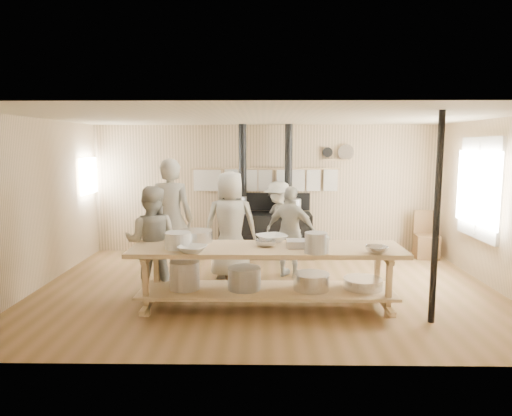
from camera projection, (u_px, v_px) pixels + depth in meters
The scene contains 24 objects.
ground at pixel (266, 288), 7.06m from camera, with size 7.00×7.00×0.00m, color brown.
room_shell at pixel (266, 183), 6.83m from camera, with size 7.00×7.00×7.00m.
window_right at pixel (480, 188), 7.39m from camera, with size 0.09×1.50×1.65m.
left_opening at pixel (89, 176), 8.87m from camera, with size 0.00×0.90×0.90m.
stove at pixel (265, 230), 9.08m from camera, with size 1.90×0.75×2.60m.
towel_rail at pixel (265, 177), 9.22m from camera, with size 3.00×0.04×0.47m.
back_wall_shelf at pixel (338, 155), 9.17m from camera, with size 0.63×0.14×0.32m.
prep_table at pixel (266, 271), 6.09m from camera, with size 3.60×0.90×0.85m.
support_post at pixel (436, 219), 5.51m from camera, with size 0.08×0.08×2.60m, color black.
cook_far_left at pixel (171, 219), 7.42m from camera, with size 0.73×0.48×1.99m, color #A3A190.
cook_left at pixel (152, 242), 6.58m from camera, with size 0.79×0.61×1.62m, color #A3A190.
cook_center at pixel (231, 225), 7.52m from camera, with size 0.87×0.57×1.78m, color #A3A190.
cook_right at pixel (291, 232), 7.57m from camera, with size 0.89×0.37×1.52m, color #A3A190.
cook_by_window at pixel (279, 220), 8.88m from camera, with size 0.97×0.56×1.50m, color #A3A190.
chair at pixel (426, 244), 8.92m from camera, with size 0.47×0.47×0.92m.
bowl_white_a at pixel (192, 249), 5.73m from camera, with size 0.35×0.35×0.09m, color white.
bowl_steel_a at pixel (266, 243), 6.07m from camera, with size 0.27×0.27×0.09m, color silver.
bowl_white_b at pixel (272, 238), 6.37m from camera, with size 0.41×0.41×0.10m, color white.
bowl_steel_b at pixel (377, 250), 5.70m from camera, with size 0.28×0.28×0.09m, color silver.
roasting_pan at pixel (303, 244), 6.04m from camera, with size 0.42×0.28×0.09m, color #B2B2B7.
mixing_bowl_large at pixel (195, 236), 6.38m from camera, with size 0.49×0.49×0.16m, color silver.
bucket_galv at pixel (316, 243), 5.69m from camera, with size 0.28×0.28×0.26m, color gray.
deep_bowl_enamel at pixel (178, 240), 5.95m from camera, with size 0.34×0.34×0.21m, color white.
pitcher at pixel (324, 245), 5.70m from camera, with size 0.13×0.13×0.21m, color white.
Camera 1 is at (-0.05, -6.82, 2.19)m, focal length 32.00 mm.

